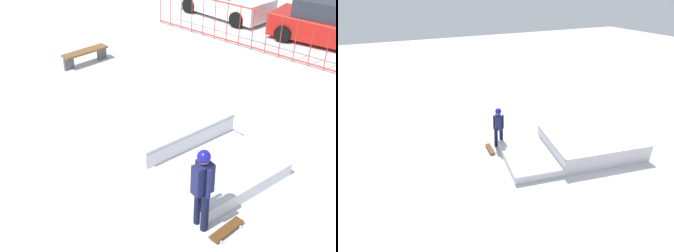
% 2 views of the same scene
% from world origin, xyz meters
% --- Properties ---
extents(ground_plane, '(60.00, 60.00, 0.00)m').
position_xyz_m(ground_plane, '(0.00, 0.00, 0.00)').
color(ground_plane, silver).
extents(skate_ramp, '(5.75, 3.45, 0.74)m').
position_xyz_m(skate_ramp, '(0.05, -0.28, 0.32)').
color(skate_ramp, silver).
rests_on(skate_ramp, ground).
extents(skater, '(0.43, 0.43, 1.73)m').
position_xyz_m(skater, '(2.85, -2.08, 1.01)').
color(skater, black).
rests_on(skater, ground).
extents(skateboard, '(0.30, 0.81, 0.09)m').
position_xyz_m(skateboard, '(3.33, -1.89, 0.08)').
color(skateboard, '#593314').
rests_on(skateboard, ground).
extents(perimeter_fence, '(11.67, 0.09, 1.50)m').
position_xyz_m(perimeter_fence, '(-0.00, 6.18, 0.77)').
color(perimeter_fence, '#B22D23').
rests_on(perimeter_fence, ground).
extents(park_bench, '(0.55, 1.65, 0.48)m').
position_xyz_m(park_bench, '(-4.77, 1.39, 0.36)').
color(park_bench, brown).
rests_on(park_bench, ground).
extents(parked_car_red, '(4.25, 2.25, 1.60)m').
position_xyz_m(parked_car_red, '(0.28, 8.56, 0.72)').
color(parked_car_red, red).
rests_on(parked_car_red, ground).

